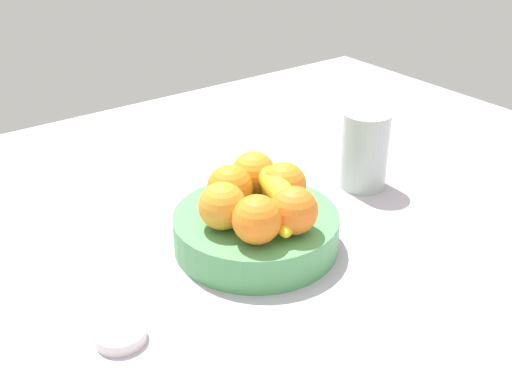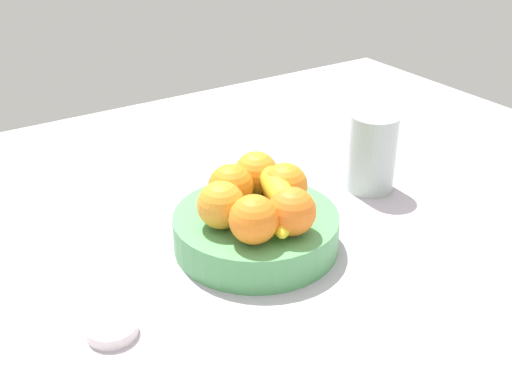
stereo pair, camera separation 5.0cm
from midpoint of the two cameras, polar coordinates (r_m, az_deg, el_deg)
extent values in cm
cube|color=#B6ACBC|center=(100.99, -0.41, -5.99)|extent=(180.00, 140.00, 3.00)
cylinder|color=#53A15E|center=(99.60, 1.45, -3.52)|extent=(26.05, 26.05, 5.79)
sphere|color=orange|center=(98.42, -0.83, 0.44)|extent=(7.25, 7.25, 7.25)
sphere|color=orange|center=(93.37, -1.64, -1.20)|extent=(7.25, 7.25, 7.25)
sphere|color=orange|center=(89.71, 1.39, -2.52)|extent=(7.25, 7.25, 7.25)
sphere|color=orange|center=(91.97, 4.81, -1.79)|extent=(7.25, 7.25, 7.25)
sphere|color=orange|center=(99.07, 4.06, 0.57)|extent=(7.25, 7.25, 7.25)
sphere|color=orange|center=(102.72, 1.40, 1.69)|extent=(7.25, 7.25, 7.25)
ellipsoid|color=yellow|center=(96.28, 3.90, -1.40)|extent=(13.08, 16.19, 4.00)
ellipsoid|color=yellow|center=(96.57, 3.46, 0.20)|extent=(9.06, 17.40, 4.00)
cylinder|color=#B2C0BA|center=(117.46, 11.68, 3.47)|extent=(8.71, 8.71, 14.57)
cylinder|color=silver|center=(85.28, -11.22, -12.10)|extent=(6.74, 6.74, 1.64)
camera|label=1|loc=(0.03, -88.51, 0.80)|focal=44.24mm
camera|label=2|loc=(0.03, 91.49, -0.80)|focal=44.24mm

